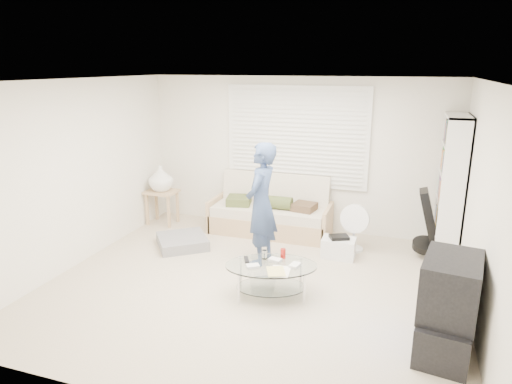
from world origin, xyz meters
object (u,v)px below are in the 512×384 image
(bookshelf, at_px, (450,188))
(tv_unit, at_px, (448,307))
(futon_sofa, at_px, (271,214))
(coffee_table, at_px, (271,271))

(bookshelf, bearing_deg, tv_unit, -92.93)
(bookshelf, distance_m, tv_unit, 2.51)
(tv_unit, bearing_deg, futon_sofa, 134.38)
(futon_sofa, distance_m, coffee_table, 2.16)
(futon_sofa, bearing_deg, coffee_table, -73.03)
(futon_sofa, height_order, coffee_table, futon_sofa)
(futon_sofa, xyz_separation_m, bookshelf, (2.64, -0.13, 0.70))
(tv_unit, height_order, coffee_table, tv_unit)
(tv_unit, relative_size, coffee_table, 0.78)
(bookshelf, xyz_separation_m, coffee_table, (-2.01, -1.93, -0.69))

